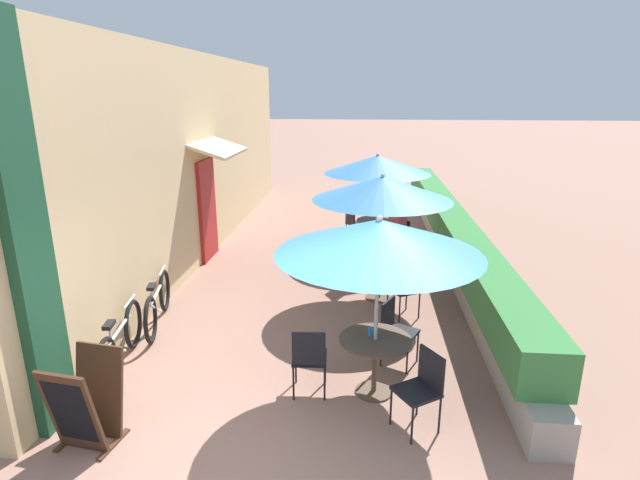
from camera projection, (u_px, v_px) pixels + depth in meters
The scene contains 23 objects.
ground_plane at pixel (263, 475), 4.67m from camera, with size 120.00×120.00×0.00m, color #936B5B.
cafe_facade_wall at pixel (205, 157), 10.73m from camera, with size 0.98×13.79×4.20m.
planter_hedge at pixel (450, 232), 10.77m from camera, with size 0.60×12.79×1.01m.
patio_table_near at pixel (375, 352), 5.81m from camera, with size 0.85×0.85×0.71m.
patio_umbrella_near at pixel (379, 237), 5.41m from camera, with size 2.29×2.29×2.18m.
cafe_chair_near_left at pixel (395, 327), 6.47m from camera, with size 0.54×0.54×0.87m.
cafe_chair_near_right at pixel (309, 356), 5.76m from camera, with size 0.42×0.42×0.87m.
cafe_chair_near_back at pixel (422, 384), 5.20m from camera, with size 0.55×0.55×0.87m.
coffee_cup_near at pixel (371, 332), 5.82m from camera, with size 0.07×0.07×0.09m.
patio_table_mid at pixel (379, 269), 8.49m from camera, with size 0.85×0.85×0.71m.
patio_umbrella_mid at pixel (382, 188), 8.09m from camera, with size 2.29×2.29×2.18m.
cafe_chair_mid_left at pixel (355, 258), 9.14m from camera, with size 0.54×0.54×0.87m.
cafe_chair_mid_right at pixel (408, 285), 7.86m from camera, with size 0.54×0.54×0.87m.
coffee_cup_mid at pixel (376, 255), 8.55m from camera, with size 0.07×0.07×0.09m.
patio_table_far at pixel (375, 228), 11.09m from camera, with size 0.85×0.85×0.71m.
patio_umbrella_far at pixel (377, 165), 10.68m from camera, with size 2.29×2.29×2.18m.
cafe_chair_far_left at pixel (354, 221), 11.70m from camera, with size 0.55×0.55×0.87m.
cafe_chair_far_right at pixel (399, 236), 10.48m from camera, with size 0.55×0.55×0.87m.
seated_patron_far_right at pixel (395, 229), 10.38m from camera, with size 0.51×0.49×1.25m.
coffee_cup_far at pixel (380, 217), 11.08m from camera, with size 0.07×0.07×0.09m.
bicycle_leaning at pixel (120, 342), 6.41m from camera, with size 0.33×1.77×0.77m.
bicycle_second at pixel (158, 303), 7.58m from camera, with size 0.42×1.76×0.77m.
menu_board at pixel (86, 402), 4.99m from camera, with size 0.63×0.70×0.96m.
Camera 1 is at (0.87, -3.78, 3.46)m, focal length 28.00 mm.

